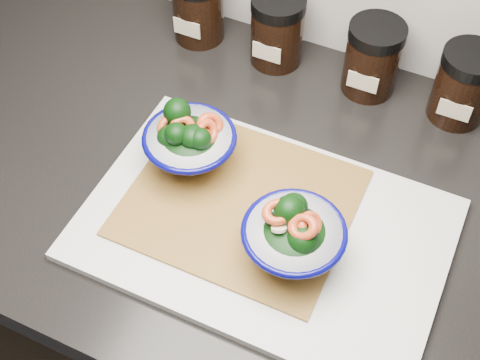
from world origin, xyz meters
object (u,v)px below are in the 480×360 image
at_px(cutting_board, 264,229).
at_px(spice_jar_b, 277,30).
at_px(spice_jar_d, 464,85).
at_px(bowl_left, 189,143).
at_px(spice_jar_c, 372,58).
at_px(bowl_right, 294,237).
at_px(spice_jar_a, 198,6).

relative_size(cutting_board, spice_jar_b, 3.98).
distance_m(cutting_board, spice_jar_d, 0.35).
xyz_separation_m(bowl_left, spice_jar_c, (0.16, 0.26, 0.00)).
bearing_deg(bowl_right, spice_jar_a, 131.63).
distance_m(bowl_right, spice_jar_b, 0.37).
relative_size(cutting_board, bowl_right, 3.63).
bearing_deg(spice_jar_c, bowl_right, -87.74).
bearing_deg(spice_jar_d, spice_jar_b, 180.00).
height_order(bowl_right, spice_jar_a, spice_jar_a).
relative_size(cutting_board, spice_jar_d, 3.98).
bearing_deg(bowl_left, spice_jar_b, 86.74).
relative_size(cutting_board, spice_jar_a, 3.98).
xyz_separation_m(spice_jar_c, spice_jar_d, (0.13, 0.00, 0.00)).
relative_size(spice_jar_b, spice_jar_d, 1.00).
distance_m(cutting_board, spice_jar_a, 0.40).
xyz_separation_m(cutting_board, spice_jar_a, (-0.25, 0.31, 0.05)).
distance_m(spice_jar_a, spice_jar_b, 0.13).
distance_m(cutting_board, spice_jar_b, 0.33).
height_order(cutting_board, bowl_left, bowl_left).
relative_size(spice_jar_a, spice_jar_d, 1.00).
distance_m(spice_jar_a, spice_jar_c, 0.28).
height_order(bowl_right, spice_jar_c, spice_jar_c).
bearing_deg(spice_jar_d, cutting_board, -118.60).
bearing_deg(spice_jar_d, spice_jar_c, 180.00).
height_order(cutting_board, spice_jar_c, spice_jar_c).
relative_size(bowl_left, spice_jar_d, 1.09).
relative_size(bowl_right, spice_jar_a, 1.10).
relative_size(bowl_left, spice_jar_a, 1.09).
height_order(bowl_right, spice_jar_b, spice_jar_b).
height_order(bowl_left, bowl_right, bowl_right).
xyz_separation_m(cutting_board, bowl_left, (-0.13, 0.05, 0.05)).
bearing_deg(spice_jar_c, bowl_left, -122.62).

